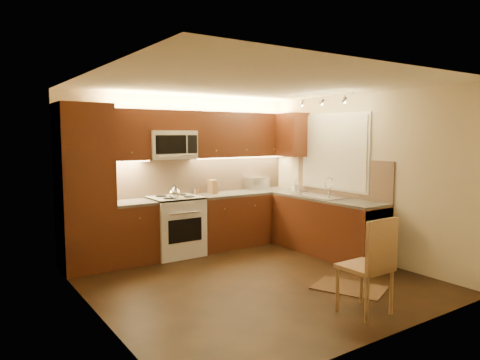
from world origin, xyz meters
TOP-DOWN VIEW (x-y plane):
  - floor at (0.00, 0.00)m, footprint 4.00×4.00m
  - ceiling at (0.00, 0.00)m, footprint 4.00×4.00m
  - wall_back at (0.00, 2.00)m, footprint 4.00×0.01m
  - wall_front at (0.00, -2.00)m, footprint 4.00×0.01m
  - wall_left at (-2.00, 0.00)m, footprint 0.01×4.00m
  - wall_right at (2.00, 0.00)m, footprint 0.01×4.00m
  - pantry at (-1.65, 1.70)m, footprint 0.70×0.60m
  - base_cab_back_left at (-0.99, 1.70)m, footprint 0.62×0.60m
  - counter_back_left at (-0.99, 1.70)m, footprint 0.62×0.60m
  - base_cab_back_right at (1.04, 1.70)m, footprint 1.92×0.60m
  - counter_back_right at (1.04, 1.70)m, footprint 1.92×0.60m
  - base_cab_right at (1.70, 0.40)m, footprint 0.60×2.00m
  - counter_right at (1.70, 0.40)m, footprint 0.60×2.00m
  - dishwasher at (1.70, -0.30)m, footprint 0.58×0.60m
  - backsplash_back at (0.35, 1.99)m, footprint 3.30×0.02m
  - backsplash_right at (1.99, 0.40)m, footprint 0.02×2.00m
  - upper_cab_back_left at (-0.99, 1.82)m, footprint 0.62×0.35m
  - upper_cab_back_right at (1.04, 1.82)m, footprint 1.92×0.35m
  - upper_cab_bridge at (-0.30, 1.82)m, footprint 0.76×0.35m
  - upper_cab_right_corner at (1.82, 1.40)m, footprint 0.35×0.50m
  - stove at (-0.30, 1.68)m, footprint 0.76×0.65m
  - microwave at (-0.30, 1.81)m, footprint 0.76×0.38m
  - window_frame at (1.99, 0.55)m, footprint 0.03×1.44m
  - window_blinds at (1.97, 0.55)m, footprint 0.02×1.36m
  - sink at (1.70, 0.55)m, footprint 0.52×0.86m
  - faucet at (1.88, 0.55)m, footprint 0.20×0.04m
  - track_light_bar at (1.55, 0.40)m, footprint 0.04×1.20m
  - kettle at (-0.40, 1.48)m, footprint 0.19×0.19m
  - toaster_oven at (1.38, 1.84)m, footprint 0.38×0.29m
  - knife_block at (0.45, 1.81)m, footprint 0.11×0.17m
  - spice_jar_a at (0.14, 1.84)m, footprint 0.05×0.05m
  - spice_jar_b at (0.54, 1.91)m, footprint 0.06×0.06m
  - spice_jar_c at (0.53, 1.88)m, footprint 0.06×0.06m
  - spice_jar_d at (0.24, 1.94)m, footprint 0.05×0.05m
  - soap_bottle at (1.79, 1.26)m, footprint 0.11×0.12m
  - rug at (0.78, -0.90)m, footprint 0.84×0.98m
  - dining_chair at (0.35, -1.49)m, footprint 0.46×0.46m

SIDE VIEW (x-z plane):
  - floor at x=0.00m, z-range -0.01..0.01m
  - rug at x=0.78m, z-range 0.00..0.01m
  - base_cab_back_left at x=-0.99m, z-range 0.00..0.86m
  - base_cab_back_right at x=1.04m, z-range 0.00..0.86m
  - base_cab_right at x=1.70m, z-range 0.00..0.86m
  - dishwasher at x=1.70m, z-range 0.01..0.85m
  - stove at x=-0.30m, z-range 0.00..0.92m
  - dining_chair at x=0.35m, z-range 0.00..1.03m
  - counter_back_left at x=-0.99m, z-range 0.86..0.90m
  - counter_back_right at x=1.04m, z-range 0.86..0.90m
  - counter_right at x=1.70m, z-range 0.86..0.90m
  - spice_jar_d at x=0.24m, z-range 0.90..0.99m
  - spice_jar_c at x=0.53m, z-range 0.90..0.99m
  - spice_jar_b at x=0.54m, z-range 0.90..0.99m
  - spice_jar_a at x=0.14m, z-range 0.90..1.00m
  - sink at x=1.70m, z-range 0.90..1.05m
  - soap_bottle at x=1.79m, z-range 0.90..1.11m
  - toaster_oven at x=1.38m, z-range 0.90..1.13m
  - knife_block at x=0.45m, z-range 0.90..1.13m
  - kettle at x=-0.40m, z-range 0.92..1.13m
  - faucet at x=1.88m, z-range 0.90..1.20m
  - pantry at x=-1.65m, z-range 0.00..2.30m
  - backsplash_back at x=0.35m, z-range 0.90..1.50m
  - backsplash_right at x=1.99m, z-range 0.90..1.50m
  - wall_back at x=0.00m, z-range 0.00..2.50m
  - wall_front at x=0.00m, z-range 0.00..2.50m
  - wall_left at x=-2.00m, z-range 0.00..2.50m
  - wall_right at x=2.00m, z-range 0.00..2.50m
  - window_frame at x=1.99m, z-range 0.98..2.22m
  - window_blinds at x=1.97m, z-range 1.02..2.18m
  - microwave at x=-0.30m, z-range 1.50..1.94m
  - upper_cab_back_left at x=-0.99m, z-range 1.50..2.25m
  - upper_cab_back_right at x=1.04m, z-range 1.50..2.25m
  - upper_cab_right_corner at x=1.82m, z-range 1.50..2.25m
  - upper_cab_bridge at x=-0.30m, z-range 1.94..2.25m
  - track_light_bar at x=1.55m, z-range 2.44..2.48m
  - ceiling at x=0.00m, z-range 2.50..2.50m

